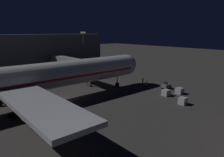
# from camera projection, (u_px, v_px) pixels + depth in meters

# --- Properties ---
(ground_plane) EXTENTS (320.00, 320.00, 0.00)m
(ground_plane) POSITION_uv_depth(u_px,v_px,m) (65.00, 99.00, 48.02)
(ground_plane) COLOR #383533
(airliner_at_gate) EXTENTS (49.65, 65.05, 18.89)m
(airliner_at_gate) POSITION_uv_depth(u_px,v_px,m) (18.00, 81.00, 40.62)
(airliner_at_gate) COLOR silver
(airliner_at_gate) RESTS_ON ground_plane
(jet_bridge) EXTENTS (23.88, 3.40, 7.33)m
(jet_bridge) POSITION_uv_depth(u_px,v_px,m) (75.00, 63.00, 62.86)
(jet_bridge) COLOR #9E9E99
(jet_bridge) RESTS_ON ground_plane
(apron_floodlight_mast) EXTENTS (2.90, 0.50, 14.98)m
(apron_floodlight_mast) POSITION_uv_depth(u_px,v_px,m) (84.00, 48.00, 79.04)
(apron_floodlight_mast) COLOR #59595E
(apron_floodlight_mast) RESTS_ON ground_plane
(pushback_tug) EXTENTS (1.86, 2.36, 1.95)m
(pushback_tug) POSITION_uv_depth(u_px,v_px,m) (166.00, 86.00, 56.08)
(pushback_tug) COLOR slate
(pushback_tug) RESTS_ON ground_plane
(baggage_container_near_belt) EXTENTS (1.63, 1.67, 1.47)m
(baggage_container_near_belt) POSITION_uv_depth(u_px,v_px,m) (179.00, 91.00, 51.61)
(baggage_container_near_belt) COLOR #B7BABF
(baggage_container_near_belt) RESTS_ON ground_plane
(baggage_container_mid_row) EXTENTS (1.53, 1.79, 1.46)m
(baggage_container_mid_row) POSITION_uv_depth(u_px,v_px,m) (166.00, 93.00, 50.10)
(baggage_container_mid_row) COLOR #B7BABF
(baggage_container_mid_row) RESTS_ON ground_plane
(baggage_container_far_row) EXTENTS (1.52, 1.50, 1.50)m
(baggage_container_far_row) POSITION_uv_depth(u_px,v_px,m) (183.00, 101.00, 44.09)
(baggage_container_far_row) COLOR #B7BABF
(baggage_container_far_row) RESTS_ON ground_plane
(ground_crew_by_belt_loader) EXTENTS (0.40, 0.40, 1.79)m
(ground_crew_by_belt_loader) POSITION_uv_depth(u_px,v_px,m) (146.00, 84.00, 57.10)
(ground_crew_by_belt_loader) COLOR black
(ground_crew_by_belt_loader) RESTS_ON ground_plane
(ground_crew_marshaller_fwd) EXTENTS (0.40, 0.40, 1.85)m
(ground_crew_marshaller_fwd) POSITION_uv_depth(u_px,v_px,m) (143.00, 80.00, 61.36)
(ground_crew_marshaller_fwd) COLOR black
(ground_crew_marshaller_fwd) RESTS_ON ground_plane
(traffic_cone_nose_port) EXTENTS (0.36, 0.36, 0.55)m
(traffic_cone_nose_port) POSITION_uv_depth(u_px,v_px,m) (136.00, 84.00, 60.24)
(traffic_cone_nose_port) COLOR orange
(traffic_cone_nose_port) RESTS_ON ground_plane
(traffic_cone_nose_starboard) EXTENTS (0.36, 0.36, 0.55)m
(traffic_cone_nose_starboard) POSITION_uv_depth(u_px,v_px,m) (126.00, 81.00, 63.49)
(traffic_cone_nose_starboard) COLOR orange
(traffic_cone_nose_starboard) RESTS_ON ground_plane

